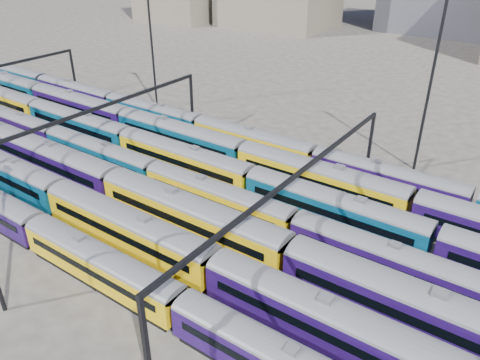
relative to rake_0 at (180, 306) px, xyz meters
The scene contains 12 objects.
ground 17.41m from the rake_0, 119.57° to the left, with size 500.00×500.00×0.00m, color #3F3A35.
rake_0 is the anchor object (origin of this frame).
rake_1 11.34m from the rake_0, 26.19° to the left, with size 148.88×3.11×5.24m.
rake_2 21.25m from the rake_0, 151.92° to the left, with size 135.72×3.31×5.59m.
rake_3 15.09m from the rake_0, 83.60° to the left, with size 114.80×2.80×4.70m.
rake_4 21.14m from the rake_0, 108.86° to the left, with size 123.62×3.02×5.08m.
rake_5 27.51m from the rake_0, 114.66° to the left, with size 129.67×3.16×5.33m.
rake_6 37.76m from the rake_0, 127.40° to the left, with size 114.09×2.78×4.67m.
gantry_1 32.52m from the rake_0, 152.25° to the left, with size 0.35×40.35×8.03m.
gantry_2 15.70m from the rake_0, 84.33° to the left, with size 0.35×40.35×8.03m.
mast_1 54.65m from the rake_0, 136.15° to the left, with size 1.40×0.50×25.60m.
mast_3 41.20m from the rake_0, 80.55° to the left, with size 1.40×0.50×25.60m.
Camera 1 is at (28.02, -34.60, 28.21)m, focal length 35.00 mm.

